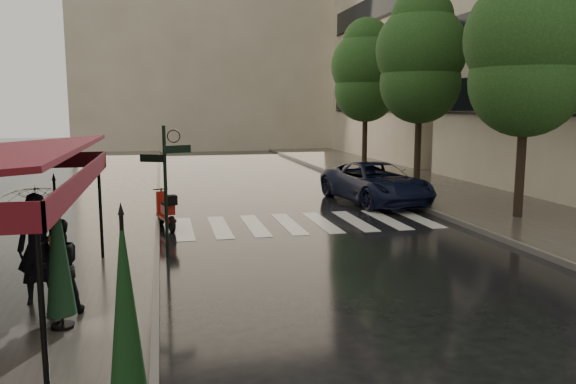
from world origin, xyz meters
name	(u,v)px	position (x,y,z in m)	size (l,w,h in m)	color
ground	(234,293)	(0.00, 0.00, 0.00)	(120.00, 120.00, 0.00)	black
sidewalk_near	(76,199)	(-4.50, 12.00, 0.06)	(6.00, 60.00, 0.12)	#38332D
sidewalk_far	(432,187)	(10.25, 12.00, 0.06)	(5.50, 60.00, 0.12)	#38332D
curb_near	(158,196)	(-1.45, 12.00, 0.07)	(0.12, 60.00, 0.16)	#595651
curb_far	(372,189)	(7.45, 12.00, 0.07)	(0.12, 60.00, 0.16)	#595651
crosswalk	(306,223)	(2.98, 6.00, 0.01)	(7.85, 3.20, 0.01)	silver
signpost	(166,180)	(-1.19, 3.00, 1.83)	(1.17, 0.29, 3.10)	black
haussmann_far	(425,22)	(16.50, 26.00, 9.25)	(8.00, 16.00, 18.50)	tan
backdrop_building	(210,28)	(3.00, 38.00, 10.00)	(22.00, 6.00, 20.00)	tan
tree_near	(528,47)	(9.60, 5.00, 5.32)	(3.80, 3.80, 7.99)	black
tree_mid	(421,57)	(9.50, 12.00, 5.59)	(3.80, 3.80, 8.34)	black
tree_far	(366,71)	(9.70, 19.00, 5.46)	(3.80, 3.80, 8.16)	black
pedestrian_with_umbrella	(36,206)	(-3.40, -0.09, 1.84)	(1.30, 1.32, 2.60)	black
pedestrian_terrace	(58,267)	(-2.98, -0.80, 0.92)	(0.78, 0.61, 1.61)	black
scooter	(167,211)	(-1.18, 6.16, 0.51)	(0.69, 1.65, 1.10)	black
parked_car	(376,183)	(6.47, 9.11, 0.74)	(2.46, 5.33, 1.48)	black
parasol_front	(126,327)	(-1.65, -5.01, 1.45)	(0.44, 0.44, 2.47)	black
parasol_back	(58,248)	(-2.85, -1.41, 1.39)	(0.44, 0.44, 2.37)	black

